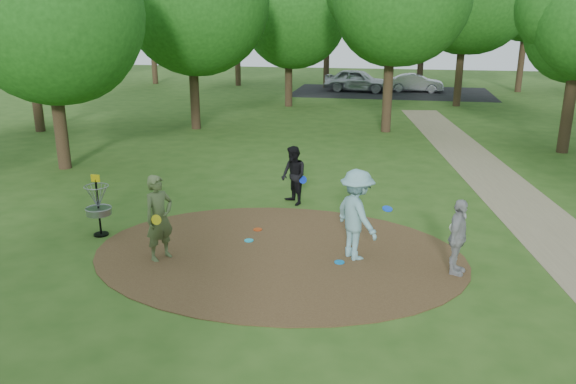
# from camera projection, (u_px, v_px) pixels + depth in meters

# --- Properties ---
(ground) EXTENTS (100.00, 100.00, 0.00)m
(ground) POSITION_uv_depth(u_px,v_px,m) (278.00, 254.00, 12.67)
(ground) COLOR #2D5119
(ground) RESTS_ON ground
(dirt_clearing) EXTENTS (8.40, 8.40, 0.02)m
(dirt_clearing) POSITION_uv_depth(u_px,v_px,m) (278.00, 253.00, 12.66)
(dirt_clearing) COLOR #47301C
(dirt_clearing) RESTS_ON ground
(footpath) EXTENTS (7.55, 39.89, 0.01)m
(footpath) POSITION_uv_depth(u_px,v_px,m) (562.00, 241.00, 13.36)
(footpath) COLOR #8C7A5B
(footpath) RESTS_ON ground
(parking_lot) EXTENTS (14.00, 8.00, 0.01)m
(parking_lot) POSITION_uv_depth(u_px,v_px,m) (391.00, 92.00, 40.43)
(parking_lot) COLOR black
(parking_lot) RESTS_ON ground
(player_observer_with_disc) EXTENTS (0.75, 0.83, 1.91)m
(player_observer_with_disc) POSITION_uv_depth(u_px,v_px,m) (159.00, 218.00, 12.13)
(player_observer_with_disc) COLOR #516239
(player_observer_with_disc) RESTS_ON ground
(player_throwing_with_disc) EXTENTS (1.50, 1.49, 2.02)m
(player_throwing_with_disc) POSITION_uv_depth(u_px,v_px,m) (357.00, 215.00, 12.16)
(player_throwing_with_disc) COLOR #7CB1B9
(player_throwing_with_disc) RESTS_ON ground
(player_walking_with_disc) EXTENTS (1.01, 1.03, 1.68)m
(player_walking_with_disc) POSITION_uv_depth(u_px,v_px,m) (294.00, 176.00, 15.84)
(player_walking_with_disc) COLOR black
(player_walking_with_disc) RESTS_ON ground
(player_waiting_with_disc) EXTENTS (0.66, 1.02, 1.62)m
(player_waiting_with_disc) POSITION_uv_depth(u_px,v_px,m) (458.00, 237.00, 11.46)
(player_waiting_with_disc) COLOR #9C9B9E
(player_waiting_with_disc) RESTS_ON ground
(disc_ground_cyan) EXTENTS (0.22, 0.22, 0.02)m
(disc_ground_cyan) POSITION_uv_depth(u_px,v_px,m) (249.00, 240.00, 13.36)
(disc_ground_cyan) COLOR #1BB6DA
(disc_ground_cyan) RESTS_ON dirt_clearing
(disc_ground_blue) EXTENTS (0.22, 0.22, 0.02)m
(disc_ground_blue) POSITION_uv_depth(u_px,v_px,m) (339.00, 262.00, 12.17)
(disc_ground_blue) COLOR #0B78C8
(disc_ground_blue) RESTS_ON dirt_clearing
(disc_ground_red) EXTENTS (0.22, 0.22, 0.02)m
(disc_ground_red) POSITION_uv_depth(u_px,v_px,m) (258.00, 229.00, 14.05)
(disc_ground_red) COLOR #B93A12
(disc_ground_red) RESTS_ON dirt_clearing
(car_left) EXTENTS (4.97, 2.58, 1.61)m
(car_left) POSITION_uv_depth(u_px,v_px,m) (358.00, 80.00, 40.57)
(car_left) COLOR #B2B5BA
(car_left) RESTS_ON ground
(car_right) EXTENTS (3.92, 1.44, 1.28)m
(car_right) POSITION_uv_depth(u_px,v_px,m) (416.00, 83.00, 40.45)
(car_right) COLOR #A4A4AB
(car_right) RESTS_ON ground
(disc_golf_basket) EXTENTS (0.63, 0.63, 1.54)m
(disc_golf_basket) POSITION_uv_depth(u_px,v_px,m) (98.00, 201.00, 13.51)
(disc_golf_basket) COLOR black
(disc_golf_basket) RESTS_ON ground
(tree_ring) EXTENTS (36.79, 46.24, 9.62)m
(tree_ring) POSITION_uv_depth(u_px,v_px,m) (376.00, 10.00, 19.52)
(tree_ring) COLOR #332316
(tree_ring) RESTS_ON ground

